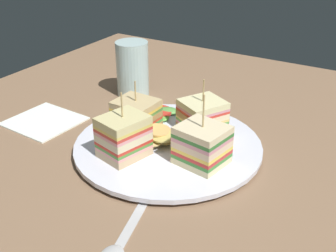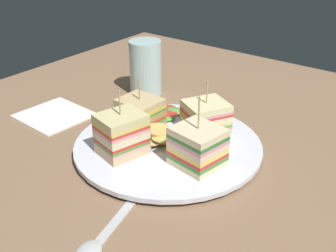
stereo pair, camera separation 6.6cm
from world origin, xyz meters
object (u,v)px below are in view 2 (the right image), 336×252
Objects in this scene: sandwich_wedge_1 at (140,113)px; spoon at (96,243)px; chip_pile at (160,136)px; drinking_glass at (146,71)px; sandwich_wedge_2 at (122,134)px; napkin at (54,115)px; sandwich_wedge_0 at (206,117)px; plate at (168,146)px; sandwich_wedge_3 at (197,147)px.

spoon is (-23.74, -13.56, -3.31)cm from sandwich_wedge_1.
drinking_glass is at bearing 45.19° from chip_pile.
sandwich_wedge_2 reaches higher than napkin.
sandwich_wedge_0 is 1.05× the size of sandwich_wedge_1.
plate is at bearing -11.96° from sandwich_wedge_1.
sandwich_wedge_1 is at bearing 67.78° from chip_pile.
plate is 3.35× the size of sandwich_wedge_0.
spoon is at bearing -122.17° from napkin.
sandwich_wedge_2 is at bearing 30.23° from sandwich_wedge_3.
plate is at bearing 10.16° from sandwich_wedge_0.
spoon is (-21.30, -7.58, -2.02)cm from chip_pile.
sandwich_wedge_0 is 29.39cm from spoon.
sandwich_wedge_3 is 0.98× the size of drinking_glass.
sandwich_wedge_0 is 10.42cm from sandwich_wedge_3.
sandwich_wedge_3 reaches higher than spoon.
sandwich_wedge_0 reaches higher than napkin.
sandwich_wedge_2 reaches higher than sandwich_wedge_0.
chip_pile is at bearing -2.34° from sandwich_wedge_3.
sandwich_wedge_0 is at bearing -18.59° from plate.
sandwich_wedge_1 is 17.81cm from napkin.
sandwich_wedge_1 reaches higher than chip_pile.
chip_pile is (-7.60, 3.51, -1.36)cm from sandwich_wedge_0.
chip_pile reaches higher than napkin.
chip_pile is (-0.62, 1.16, 1.65)cm from plate.
sandwich_wedge_3 is 19.96cm from spoon.
sandwich_wedge_3 is at bearing -89.13° from napkin.
plate is at bearing -61.79° from chip_pile.
sandwich_wedge_0 is at bearing -53.98° from sandwich_wedge_3.
drinking_glass reaches higher than chip_pile.
plate is at bearing -83.32° from napkin.
sandwich_wedge_3 is 1.40× the size of chip_pile.
sandwich_wedge_1 is at bearing 37.19° from sandwich_wedge_2.
chip_pile is 0.65× the size of napkin.
sandwich_wedge_1 is (1.82, 7.13, 2.94)cm from plate.
drinking_glass reaches higher than spoon.
sandwich_wedge_1 is (-5.16, 9.48, -0.07)cm from sandwich_wedge_0.
plate is 24.15cm from napkin.
plate is at bearing -177.73° from spoon.
sandwich_wedge_0 is 0.81× the size of drinking_glass.
sandwich_wedge_3 is at bearing -54.91° from sandwich_wedge_2.
sandwich_wedge_2 reaches higher than drinking_glass.
drinking_glass is at bearing -161.49° from spoon.
sandwich_wedge_3 is (-9.32, -4.64, 0.38)cm from sandwich_wedge_0.
drinking_glass reaches higher than napkin.
plate is 2.11cm from chip_pile.
plate is 8.11cm from sandwich_wedge_3.
drinking_glass is (18.06, 24.61, 0.50)cm from sandwich_wedge_3.
plate is 2.90× the size of sandwich_wedge_2.
drinking_glass reaches higher than sandwich_wedge_1.
sandwich_wedge_1 reaches higher than spoon.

